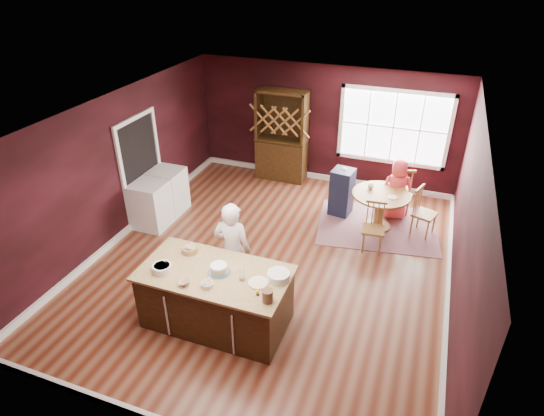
{
  "coord_description": "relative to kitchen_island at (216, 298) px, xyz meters",
  "views": [
    {
      "loc": [
        2.28,
        -6.15,
        4.88
      ],
      "look_at": [
        -0.02,
        0.05,
        1.05
      ],
      "focal_mm": 30.0,
      "sensor_mm": 36.0,
      "label": 1
    }
  ],
  "objects": [
    {
      "name": "room_shell",
      "position": [
        0.23,
        1.7,
        0.91
      ],
      "size": [
        7.0,
        7.0,
        7.0
      ],
      "color": "brown",
      "rests_on": "ground"
    },
    {
      "name": "window",
      "position": [
        1.73,
        5.17,
        1.06
      ],
      "size": [
        2.36,
        0.1,
        1.66
      ],
      "primitive_type": null,
      "color": "white",
      "rests_on": "room_shell"
    },
    {
      "name": "doorway",
      "position": [
        -2.74,
        2.3,
        0.59
      ],
      "size": [
        0.08,
        1.26,
        2.13
      ],
      "primitive_type": null,
      "color": "white",
      "rests_on": "room_shell"
    },
    {
      "name": "kitchen_island",
      "position": [
        0.0,
        0.0,
        0.0
      ],
      "size": [
        2.12,
        1.11,
        0.92
      ],
      "color": "black",
      "rests_on": "ground"
    },
    {
      "name": "dining_table",
      "position": [
        1.82,
        3.49,
        0.1
      ],
      "size": [
        1.12,
        1.12,
        0.75
      ],
      "color": "brown",
      "rests_on": "ground"
    },
    {
      "name": "baker",
      "position": [
        -0.05,
        0.7,
        0.38
      ],
      "size": [
        0.63,
        0.45,
        1.64
      ],
      "primitive_type": "imported",
      "rotation": [
        0.0,
        0.0,
        3.23
      ],
      "color": "silver",
      "rests_on": "ground"
    },
    {
      "name": "layer_cake",
      "position": [
        0.07,
        0.01,
        0.55
      ],
      "size": [
        0.32,
        0.32,
        0.13
      ],
      "primitive_type": null,
      "color": "white",
      "rests_on": "kitchen_island"
    },
    {
      "name": "bowl_blue",
      "position": [
        -0.69,
        -0.23,
        0.53
      ],
      "size": [
        0.27,
        0.27,
        0.1
      ],
      "primitive_type": "cylinder",
      "color": "silver",
      "rests_on": "kitchen_island"
    },
    {
      "name": "bowl_yellow",
      "position": [
        -0.55,
        0.31,
        0.52
      ],
      "size": [
        0.23,
        0.23,
        0.09
      ],
      "primitive_type": "cylinder",
      "color": "#AD844D",
      "rests_on": "kitchen_island"
    },
    {
      "name": "bowl_pink",
      "position": [
        -0.26,
        -0.39,
        0.51
      ],
      "size": [
        0.16,
        0.16,
        0.06
      ],
      "primitive_type": "cylinder",
      "color": "silver",
      "rests_on": "kitchen_island"
    },
    {
      "name": "bowl_olive",
      "position": [
        0.05,
        -0.31,
        0.51
      ],
      "size": [
        0.17,
        0.17,
        0.06
      ],
      "primitive_type": "cylinder",
      "color": "beige",
      "rests_on": "kitchen_island"
    },
    {
      "name": "drinking_glass",
      "position": [
        0.44,
        -0.02,
        0.56
      ],
      "size": [
        0.08,
        0.08,
        0.16
      ],
      "primitive_type": "cylinder",
      "color": "silver",
      "rests_on": "kitchen_island"
    },
    {
      "name": "dinner_plate",
      "position": [
        0.67,
        -0.01,
        0.49
      ],
      "size": [
        0.28,
        0.28,
        0.02
      ],
      "primitive_type": "cylinder",
      "color": "#FFFBBF",
      "rests_on": "kitchen_island"
    },
    {
      "name": "white_tub",
      "position": [
        0.9,
        0.17,
        0.53
      ],
      "size": [
        0.31,
        0.31,
        0.11
      ],
      "primitive_type": "cylinder",
      "color": "white",
      "rests_on": "kitchen_island"
    },
    {
      "name": "stoneware_crock",
      "position": [
        0.91,
        -0.3,
        0.57
      ],
      "size": [
        0.15,
        0.15,
        0.17
      ],
      "primitive_type": "cylinder",
      "color": "#422C1D",
      "rests_on": "kitchen_island"
    },
    {
      "name": "toy_figurine",
      "position": [
        0.75,
        -0.23,
        0.52
      ],
      "size": [
        0.05,
        0.05,
        0.08
      ],
      "primitive_type": null,
      "color": "#FED003",
      "rests_on": "kitchen_island"
    },
    {
      "name": "rug",
      "position": [
        1.82,
        3.49,
        -0.43
      ],
      "size": [
        2.55,
        2.11,
        0.01
      ],
      "primitive_type": "cube",
      "rotation": [
        0.0,
        0.0,
        0.16
      ],
      "color": "brown",
      "rests_on": "ground"
    },
    {
      "name": "chair_east",
      "position": [
        2.66,
        3.52,
        0.05
      ],
      "size": [
        0.5,
        0.52,
        0.98
      ],
      "primitive_type": null,
      "rotation": [
        0.0,
        0.0,
        1.24
      ],
      "color": "brown",
      "rests_on": "ground"
    },
    {
      "name": "chair_south",
      "position": [
        1.83,
        2.66,
        0.03
      ],
      "size": [
        0.43,
        0.42,
        0.94
      ],
      "primitive_type": null,
      "rotation": [
        0.0,
        0.0,
        0.11
      ],
      "color": "brown",
      "rests_on": "ground"
    },
    {
      "name": "chair_north",
      "position": [
        2.09,
        4.2,
        0.1
      ],
      "size": [
        0.58,
        0.56,
        1.08
      ],
      "primitive_type": null,
      "rotation": [
        0.0,
        0.0,
        3.5
      ],
      "color": "brown",
      "rests_on": "ground"
    },
    {
      "name": "seated_woman",
      "position": [
        2.06,
        3.99,
        0.21
      ],
      "size": [
        0.71,
        0.54,
        1.29
      ],
      "primitive_type": "imported",
      "rotation": [
        0.0,
        0.0,
        3.37
      ],
      "color": "#F1404B",
      "rests_on": "ground"
    },
    {
      "name": "high_chair",
      "position": [
        1.0,
        3.76,
        0.08
      ],
      "size": [
        0.47,
        0.47,
        1.03
      ],
      "primitive_type": null,
      "rotation": [
        0.0,
        0.0,
        -0.14
      ],
      "color": "black",
      "rests_on": "ground"
    },
    {
      "name": "toddler",
      "position": [
        1.07,
        3.84,
        0.37
      ],
      "size": [
        0.18,
        0.14,
        0.26
      ],
      "primitive_type": null,
      "color": "#8CA5BF",
      "rests_on": "high_chair"
    },
    {
      "name": "table_plate",
      "position": [
        2.04,
        3.4,
        0.32
      ],
      "size": [
        0.19,
        0.19,
        0.01
      ],
      "primitive_type": "cylinder",
      "color": "beige",
      "rests_on": "dining_table"
    },
    {
      "name": "table_cup",
      "position": [
        1.58,
        3.61,
        0.36
      ],
      "size": [
        0.12,
        0.12,
        0.09
      ],
      "primitive_type": "imported",
      "rotation": [
        0.0,
        0.0,
        -0.07
      ],
      "color": "silver",
      "rests_on": "dining_table"
    },
    {
      "name": "hutch",
      "position": [
        -0.72,
        4.92,
        0.63
      ],
      "size": [
        1.16,
        0.49,
        2.13
      ],
      "primitive_type": "cube",
      "color": "#382614",
      "rests_on": "ground"
    },
    {
      "name": "washer",
      "position": [
        -2.41,
        1.98,
        0.03
      ],
      "size": [
        0.64,
        0.62,
        0.93
      ],
      "primitive_type": "cube",
      "color": "white",
      "rests_on": "ground"
    },
    {
      "name": "dryer",
      "position": [
        -2.41,
        2.62,
        0.03
      ],
      "size": [
        0.64,
        0.62,
        0.94
      ],
      "primitive_type": "cube",
      "color": "silver",
      "rests_on": "ground"
    }
  ]
}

